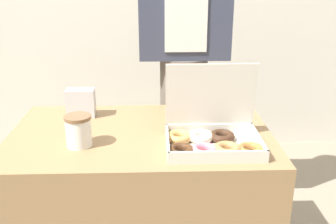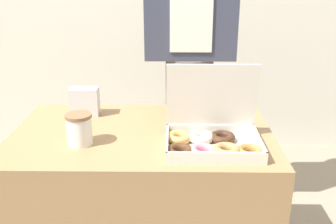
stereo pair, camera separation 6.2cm
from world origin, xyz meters
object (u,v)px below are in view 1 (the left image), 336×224
napkin_holder (81,103)px  person_customer (184,56)px  coffee_cup (79,131)px  donut_box (210,136)px

napkin_holder → person_customer: size_ratio=0.07×
coffee_cup → napkin_holder: size_ratio=0.95×
donut_box → person_customer: size_ratio=0.22×
napkin_holder → person_customer: bearing=33.1°
napkin_holder → donut_box: bearing=-32.1°
person_customer → napkin_holder: bearing=-146.9°
coffee_cup → person_customer: 0.74m
donut_box → person_customer: (-0.05, 0.62, 0.15)m
donut_box → coffee_cup: bearing=176.9°
coffee_cup → person_customer: bearing=55.0°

